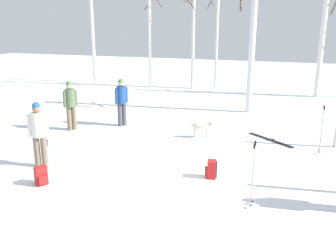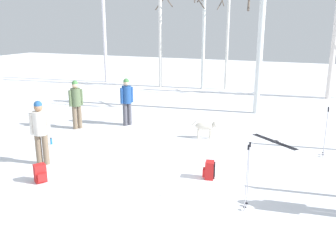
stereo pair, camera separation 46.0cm
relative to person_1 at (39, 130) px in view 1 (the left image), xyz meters
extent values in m
plane|color=white|center=(2.80, -0.47, -0.98)|extent=(60.00, 60.00, 0.00)
cylinder|color=#72604C|center=(-0.08, -0.04, -0.57)|extent=(0.16, 0.16, 0.82)
cylinder|color=#72604C|center=(0.08, 0.04, -0.57)|extent=(0.16, 0.16, 0.82)
cylinder|color=silver|center=(0.00, 0.00, 0.15)|extent=(0.34, 0.34, 0.62)
sphere|color=#997051|center=(0.00, 0.00, 0.57)|extent=(0.22, 0.22, 0.22)
sphere|color=#265999|center=(0.00, 0.00, 0.63)|extent=(0.21, 0.21, 0.21)
cylinder|color=silver|center=(-0.19, -0.09, 0.13)|extent=(0.10, 0.10, 0.56)
cylinder|color=silver|center=(0.19, 0.09, 0.13)|extent=(0.10, 0.10, 0.56)
cylinder|color=#4C4C56|center=(0.16, 4.22, -0.57)|extent=(0.16, 0.16, 0.82)
cylinder|color=#4C4C56|center=(0.25, 4.37, -0.57)|extent=(0.16, 0.16, 0.82)
cylinder|color=#1E478C|center=(0.20, 4.29, 0.15)|extent=(0.34, 0.34, 0.62)
sphere|color=beige|center=(0.20, 4.29, 0.57)|extent=(0.22, 0.22, 0.22)
sphere|color=#4C8C4C|center=(0.20, 4.29, 0.63)|extent=(0.21, 0.21, 0.21)
cylinder|color=#1E478C|center=(0.10, 4.12, 0.13)|extent=(0.10, 0.10, 0.56)
cylinder|color=#1E478C|center=(0.31, 4.47, 0.13)|extent=(0.10, 0.10, 0.56)
cylinder|color=#72604C|center=(-1.25, 3.14, -0.57)|extent=(0.16, 0.16, 0.82)
cylinder|color=#72604C|center=(-1.16, 3.29, -0.57)|extent=(0.16, 0.16, 0.82)
cylinder|color=#566B47|center=(-1.21, 3.22, 0.15)|extent=(0.34, 0.34, 0.62)
sphere|color=beige|center=(-1.21, 3.22, 0.57)|extent=(0.22, 0.22, 0.22)
sphere|color=#4C8C4C|center=(-1.21, 3.22, 0.63)|extent=(0.21, 0.21, 0.21)
cylinder|color=#566B47|center=(-1.31, 3.03, 0.13)|extent=(0.10, 0.10, 0.56)
cylinder|color=#566B47|center=(-1.11, 3.40, 0.13)|extent=(0.10, 0.10, 0.56)
ellipsoid|color=beige|center=(3.28, 3.82, -0.57)|extent=(0.64, 0.41, 0.26)
sphere|color=beige|center=(3.60, 3.93, -0.51)|extent=(0.18, 0.18, 0.18)
ellipsoid|color=beige|center=(3.66, 3.95, -0.53)|extent=(0.11, 0.09, 0.06)
cylinder|color=beige|center=(2.95, 3.70, -0.49)|extent=(0.19, 0.10, 0.17)
cylinder|color=beige|center=(3.44, 3.96, -0.84)|extent=(0.07, 0.07, 0.28)
cylinder|color=beige|center=(3.49, 3.81, -0.84)|extent=(0.07, 0.07, 0.28)
cylinder|color=beige|center=(3.07, 3.83, -0.84)|extent=(0.07, 0.07, 0.28)
cylinder|color=beige|center=(3.12, 3.68, -0.84)|extent=(0.07, 0.07, 0.28)
cube|color=black|center=(5.41, 4.27, -0.97)|extent=(1.47, 1.19, 0.02)
cube|color=#333338|center=(5.45, 4.24, -0.95)|extent=(0.13, 0.12, 0.03)
cube|color=black|center=(5.47, 4.35, -0.97)|extent=(1.47, 1.19, 0.02)
cube|color=#333338|center=(5.51, 4.31, -0.95)|extent=(0.13, 0.12, 0.03)
cylinder|color=#B2B2BC|center=(5.44, -0.30, -0.34)|extent=(0.02, 0.10, 1.28)
cylinder|color=black|center=(5.44, -0.30, 0.35)|extent=(0.04, 0.04, 0.10)
cylinder|color=black|center=(5.44, -0.30, -0.91)|extent=(0.07, 0.07, 0.01)
cylinder|color=#B2B2BC|center=(5.44, -0.48, -0.34)|extent=(0.02, 0.10, 1.28)
cylinder|color=black|center=(5.44, -0.48, 0.35)|extent=(0.04, 0.04, 0.10)
cylinder|color=black|center=(5.44, -0.48, -0.91)|extent=(0.07, 0.07, 0.01)
cylinder|color=#B2B2BC|center=(6.87, 3.58, -0.33)|extent=(0.02, 0.10, 1.30)
cylinder|color=black|center=(6.87, 3.58, 0.37)|extent=(0.04, 0.04, 0.10)
cylinder|color=black|center=(6.87, 3.58, -0.91)|extent=(0.07, 0.07, 0.01)
cylinder|color=#B2B2BC|center=(6.87, 3.40, -0.33)|extent=(0.02, 0.10, 1.30)
cylinder|color=black|center=(6.87, 3.40, 0.37)|extent=(0.04, 0.04, 0.10)
cylinder|color=black|center=(6.87, 3.40, -0.91)|extent=(0.07, 0.07, 0.01)
cube|color=red|center=(4.35, 0.76, -0.76)|extent=(0.25, 0.29, 0.44)
cube|color=red|center=(4.22, 0.74, -0.83)|extent=(0.10, 0.20, 0.20)
cube|color=black|center=(4.45, 0.86, -0.76)|extent=(0.03, 0.04, 0.37)
cube|color=black|center=(4.47, 0.71, -0.76)|extent=(0.03, 0.04, 0.37)
cube|color=red|center=(0.72, -0.94, -0.76)|extent=(0.31, 0.33, 0.44)
cube|color=red|center=(0.83, -1.01, -0.83)|extent=(0.16, 0.20, 0.20)
cube|color=black|center=(0.58, -0.93, -0.76)|extent=(0.04, 0.04, 0.37)
cube|color=black|center=(0.66, -0.81, -0.76)|extent=(0.04, 0.04, 0.37)
cylinder|color=#1E72BF|center=(-0.90, 1.42, -0.89)|extent=(0.06, 0.06, 0.19)
cylinder|color=black|center=(-0.90, 1.42, -0.78)|extent=(0.04, 0.04, 0.02)
cylinder|color=silver|center=(-5.91, 12.81, 2.99)|extent=(0.20, 0.20, 7.94)
cylinder|color=silver|center=(-2.00, 12.38, 2.88)|extent=(0.18, 0.18, 7.71)
cylinder|color=brown|center=(-2.05, 12.76, 3.79)|extent=(0.80, 0.17, 0.98)
cylinder|color=silver|center=(0.45, 12.70, 1.62)|extent=(0.18, 0.18, 5.20)
cylinder|color=brown|center=(0.27, 12.37, 3.74)|extent=(0.73, 0.42, 0.82)
cylinder|color=silver|center=(1.69, 13.06, 2.55)|extent=(0.15, 0.15, 7.07)
cylinder|color=brown|center=(1.29, 13.20, 3.77)|extent=(0.34, 0.87, 0.98)
cylinder|color=brown|center=(1.37, 12.88, 3.76)|extent=(0.42, 0.70, 0.61)
cylinder|color=white|center=(4.24, 7.98, 2.38)|extent=(0.24, 0.24, 6.71)
cylinder|color=brown|center=(3.72, 7.89, 3.49)|extent=(0.27, 1.11, 0.88)
cylinder|color=silver|center=(7.01, 12.40, 2.42)|extent=(0.25, 0.25, 6.80)
cylinder|color=brown|center=(7.44, 12.54, 3.52)|extent=(0.37, 0.94, 1.06)
camera|label=1|loc=(6.14, -7.41, 2.65)|focal=39.60mm
camera|label=2|loc=(6.57, -7.25, 2.65)|focal=39.60mm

